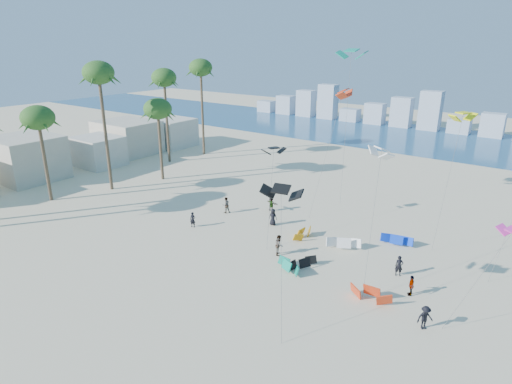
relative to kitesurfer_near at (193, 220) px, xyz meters
The scene contains 10 objects.
ground 13.89m from the kitesurfer_near, 76.04° to the right, with size 220.00×220.00×0.00m, color beige.
ocean 58.65m from the kitesurfer_near, 86.73° to the left, with size 220.00×220.00×0.00m, color navy.
kitesurfer_near is the anchor object (origin of this frame).
kitesurfer_mid 10.66m from the kitesurfer_near, ahead, with size 0.93×0.72×1.91m, color gray.
kitesurfers_far 11.96m from the kitesurfer_near, 17.90° to the left, with size 25.48×12.64×1.85m.
grounded_kites 15.93m from the kitesurfer_near, ahead, with size 12.21×12.12×1.04m.
flying_kites 23.66m from the kitesurfer_near, 31.68° to the left, with size 30.95×30.25×18.19m.
palm_row 22.18m from the kitesurfer_near, behind, with size 9.95×44.80×16.28m.
beachfront_buildings 31.28m from the kitesurfer_near, 166.37° to the left, with size 11.50×43.00×6.00m.
distant_skyline 68.62m from the kitesurfer_near, 88.20° to the left, with size 85.00×3.00×8.40m.
Camera 1 is at (26.54, -15.96, 18.45)m, focal length 30.20 mm.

